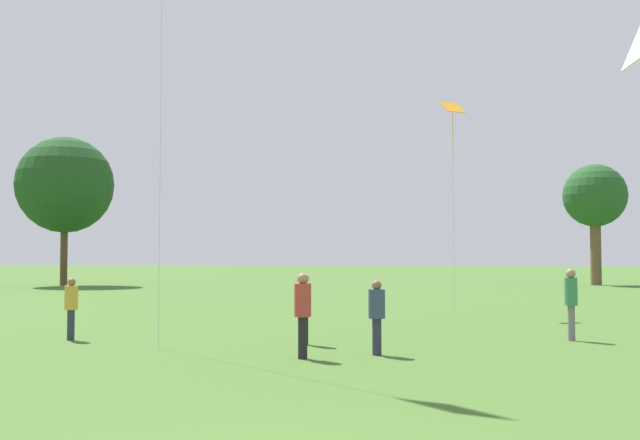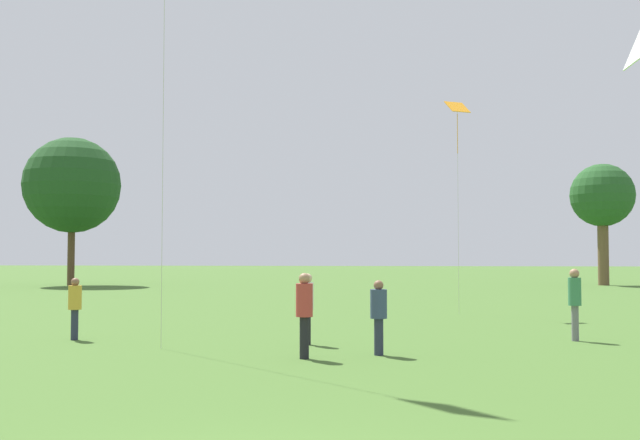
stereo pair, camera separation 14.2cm
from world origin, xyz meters
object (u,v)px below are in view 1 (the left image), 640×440
at_px(person_standing_4, 305,301).
at_px(kite_6, 453,115).
at_px(person_standing_2, 303,307).
at_px(distant_tree_0, 65,185).
at_px(person_standing_3, 571,297).
at_px(person_standing_1, 377,311).
at_px(person_standing_5, 71,303).
at_px(distant_tree_1, 595,197).

height_order(person_standing_4, kite_6, kite_6).
height_order(person_standing_2, distant_tree_0, distant_tree_0).
bearing_deg(person_standing_4, person_standing_3, -86.06).
xyz_separation_m(person_standing_1, kite_6, (2.52, 11.85, 6.53)).
height_order(person_standing_4, person_standing_5, person_standing_4).
xyz_separation_m(person_standing_3, kite_6, (-2.39, 8.51, 6.38)).
height_order(person_standing_5, distant_tree_0, distant_tree_0).
bearing_deg(distant_tree_0, person_standing_4, -56.86).
xyz_separation_m(person_standing_2, person_standing_3, (6.46, 4.10, 0.04)).
distance_m(person_standing_4, kite_6, 12.74).
height_order(person_standing_1, person_standing_4, person_standing_4).
relative_size(person_standing_3, kite_6, 0.23).
bearing_deg(person_standing_4, person_standing_2, 176.81).
xyz_separation_m(person_standing_2, person_standing_5, (-6.44, 2.80, -0.13)).
xyz_separation_m(person_standing_4, distant_tree_0, (-22.04, 33.76, 6.27)).
bearing_deg(person_standing_5, person_standing_3, -47.58).
xyz_separation_m(person_standing_1, person_standing_4, (-1.83, 1.75, 0.09)).
relative_size(person_standing_1, person_standing_4, 0.94).
height_order(person_standing_4, distant_tree_1, distant_tree_1).
bearing_deg(kite_6, person_standing_3, -57.11).
height_order(person_standing_2, person_standing_4, person_standing_2).
bearing_deg(distant_tree_1, kite_6, -113.27).
relative_size(person_standing_1, person_standing_2, 0.91).
bearing_deg(person_standing_2, person_standing_3, -69.06).
height_order(person_standing_3, person_standing_4, person_standing_3).
bearing_deg(person_standing_1, person_standing_5, -156.93).
bearing_deg(distant_tree_1, distant_tree_0, -172.34).
bearing_deg(kite_6, distant_tree_1, 83.92).
bearing_deg(person_standing_3, person_standing_1, -31.48).
bearing_deg(distant_tree_0, person_standing_2, -58.40).
distance_m(person_standing_4, person_standing_5, 6.17).
bearing_deg(person_standing_5, kite_6, -10.32).
height_order(person_standing_1, distant_tree_1, distant_tree_1).
relative_size(person_standing_3, distant_tree_0, 0.17).
xyz_separation_m(person_standing_3, person_standing_4, (-6.74, -1.60, -0.06)).
bearing_deg(person_standing_1, kite_6, 115.42).
xyz_separation_m(person_standing_2, distant_tree_0, (-22.31, 36.27, 6.25)).
relative_size(person_standing_2, person_standing_4, 1.04).
bearing_deg(distant_tree_1, person_standing_4, -113.27).
bearing_deg(distant_tree_1, person_standing_1, -110.15).
xyz_separation_m(person_standing_4, distant_tree_1, (16.76, 38.98, 5.47)).
xyz_separation_m(distant_tree_0, distant_tree_1, (38.80, 5.22, -0.79)).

